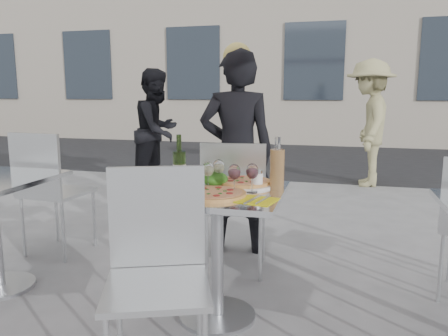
% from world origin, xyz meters
% --- Properties ---
extents(ground, '(80.00, 80.00, 0.00)m').
position_xyz_m(ground, '(0.00, 0.00, 0.00)').
color(ground, slate).
extents(street_asphalt, '(24.00, 5.00, 0.00)m').
position_xyz_m(street_asphalt, '(0.00, 6.50, 0.00)').
color(street_asphalt, black).
rests_on(street_asphalt, ground).
extents(main_table, '(0.72, 0.72, 0.75)m').
position_xyz_m(main_table, '(0.00, 0.00, 0.54)').
color(main_table, '#B7BABF').
rests_on(main_table, ground).
extents(chair_far, '(0.48, 0.49, 0.95)m').
position_xyz_m(chair_far, '(-0.04, 0.61, 0.56)').
color(chair_far, silver).
rests_on(chair_far, ground).
extents(chair_near, '(0.57, 0.57, 0.95)m').
position_xyz_m(chair_near, '(-0.11, -0.58, 0.56)').
color(chair_near, silver).
rests_on(chair_near, ground).
extents(side_chair_lfar, '(0.48, 0.49, 0.99)m').
position_xyz_m(side_chair_lfar, '(-1.53, 0.60, 0.58)').
color(side_chair_lfar, silver).
rests_on(side_chair_lfar, ground).
extents(woman_diner, '(0.66, 0.51, 1.61)m').
position_xyz_m(woman_diner, '(-0.14, 1.09, 0.80)').
color(woman_diner, black).
rests_on(woman_diner, ground).
extents(pedestrian_a, '(0.75, 0.88, 1.58)m').
position_xyz_m(pedestrian_a, '(-1.64, 3.00, 0.79)').
color(pedestrian_a, black).
rests_on(pedestrian_a, ground).
extents(pedestrian_b, '(0.65, 1.12, 1.72)m').
position_xyz_m(pedestrian_b, '(1.03, 4.04, 0.86)').
color(pedestrian_b, tan).
rests_on(pedestrian_b, ground).
extents(pizza_near, '(0.34, 0.34, 0.02)m').
position_xyz_m(pizza_near, '(0.01, -0.12, 0.76)').
color(pizza_near, tan).
rests_on(pizza_near, main_table).
extents(pizza_far, '(0.34, 0.34, 0.03)m').
position_xyz_m(pizza_far, '(0.12, 0.17, 0.77)').
color(pizza_far, white).
rests_on(pizza_far, main_table).
extents(salad_plate, '(0.22, 0.22, 0.09)m').
position_xyz_m(salad_plate, '(-0.04, 0.09, 0.79)').
color(salad_plate, white).
rests_on(salad_plate, main_table).
extents(wine_bottle, '(0.07, 0.07, 0.29)m').
position_xyz_m(wine_bottle, '(-0.24, 0.07, 0.86)').
color(wine_bottle, '#334E1D').
rests_on(wine_bottle, main_table).
extents(carafe, '(0.08, 0.08, 0.29)m').
position_xyz_m(carafe, '(0.31, 0.14, 0.87)').
color(carafe, tan).
rests_on(carafe, main_table).
extents(sugar_shaker, '(0.06, 0.06, 0.11)m').
position_xyz_m(sugar_shaker, '(0.20, 0.09, 0.80)').
color(sugar_shaker, white).
rests_on(sugar_shaker, main_table).
extents(wineglass_white_a, '(0.07, 0.07, 0.16)m').
position_xyz_m(wineglass_white_a, '(-0.06, 0.02, 0.86)').
color(wineglass_white_a, white).
rests_on(wineglass_white_a, main_table).
extents(wineglass_white_b, '(0.07, 0.07, 0.16)m').
position_xyz_m(wineglass_white_b, '(-0.02, 0.10, 0.86)').
color(wineglass_white_b, white).
rests_on(wineglass_white_b, main_table).
extents(wineglass_red_a, '(0.07, 0.07, 0.16)m').
position_xyz_m(wineglass_red_a, '(0.10, -0.03, 0.86)').
color(wineglass_red_a, white).
rests_on(wineglass_red_a, main_table).
extents(wineglass_red_b, '(0.07, 0.07, 0.16)m').
position_xyz_m(wineglass_red_b, '(0.19, 0.01, 0.86)').
color(wineglass_red_b, white).
rests_on(wineglass_red_b, main_table).
extents(napkin_left, '(0.20, 0.20, 0.01)m').
position_xyz_m(napkin_left, '(-0.26, -0.26, 0.75)').
color(napkin_left, yellow).
rests_on(napkin_left, main_table).
extents(napkin_right, '(0.22, 0.22, 0.01)m').
position_xyz_m(napkin_right, '(0.25, -0.17, 0.75)').
color(napkin_right, yellow).
rests_on(napkin_right, main_table).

